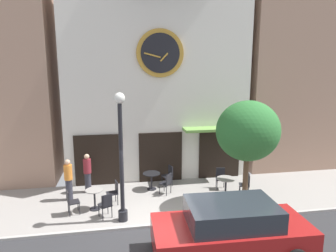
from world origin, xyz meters
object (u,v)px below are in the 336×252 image
Objects in this scene: street_lamp at (121,158)px; cafe_table_near_curb at (152,178)px; pedestrian_maroon at (88,173)px; street_tree at (248,131)px; cafe_chair_left_end at (114,191)px; cafe_chair_curbside at (221,177)px; cafe_table_near_door at (226,183)px; pedestrian_orange at (69,179)px; cafe_chair_facing_wall at (169,174)px; cafe_chair_by_entrance at (246,183)px; cafe_chair_corner at (106,204)px; parked_car_red at (231,230)px; cafe_chair_near_lamp at (71,200)px; cafe_table_rightmost at (95,196)px; cafe_chair_facing_street at (167,182)px.

cafe_table_near_curb is (1.28, 2.50, -1.70)m from street_lamp.
street_tree is at bearing -20.25° from pedestrian_maroon.
cafe_chair_left_end is (-4.93, 0.90, -2.35)m from street_tree.
street_tree is 4.46× the size of cafe_chair_curbside.
street_tree is 5.54m from cafe_chair_left_end.
pedestrian_orange is (-6.26, 0.72, 0.31)m from cafe_table_near_door.
cafe_table_near_curb is at bearing -158.55° from cafe_chair_facing_wall.
cafe_chair_by_entrance reaches higher than cafe_table_near_door.
street_tree is 4.46× the size of cafe_chair_corner.
cafe_chair_near_lamp is at bearing 145.76° from parked_car_red.
street_tree reaches higher than cafe_table_rightmost.
street_lamp is at bearing -44.36° from pedestrian_orange.
cafe_chair_by_entrance is (0.85, -0.10, -0.03)m from cafe_table_near_door.
cafe_chair_near_lamp is at bearing -162.83° from cafe_chair_facing_street.
cafe_chair_corner is 1.00× the size of cafe_chair_curbside.
cafe_chair_facing_street is (2.86, 0.87, 0.01)m from cafe_table_rightmost.
cafe_chair_facing_street is 4.47m from parked_car_red.
cafe_chair_near_lamp is 1.99m from pedestrian_maroon.
parked_car_red is (-1.73, -2.90, -2.12)m from street_tree.
cafe_chair_by_entrance is at bearing 13.39° from street_lamp.
cafe_table_near_curb is at bearing 32.94° from cafe_table_rightmost.
cafe_chair_facing_street and cafe_chair_curbside have the same top height.
pedestrian_orange is (-1.49, 1.76, 0.33)m from cafe_chair_corner.
pedestrian_maroon is at bearing 166.44° from cafe_chair_facing_street.
cafe_chair_facing_street is 0.54× the size of pedestrian_maroon.
pedestrian_orange is at bearing -135.57° from pedestrian_maroon.
cafe_table_rightmost is 0.18× the size of parked_car_red.
pedestrian_maroon is 1.00× the size of pedestrian_orange.
pedestrian_maroon is (-6.03, 2.22, -2.02)m from street_tree.
street_lamp reaches higher than cafe_chair_facing_wall.
street_lamp is 3.20m from pedestrian_orange.
cafe_chair_curbside is (4.26, 2.11, -1.70)m from street_lamp.
cafe_table_rightmost is (-1.01, 1.01, -1.72)m from street_lamp.
street_lamp reaches higher than cafe_chair_curbside.
cafe_chair_facing_street is at bearing 33.93° from cafe_chair_corner.
cafe_chair_facing_wall is 2.80m from cafe_chair_left_end.
pedestrian_orange is 0.38× the size of parked_car_red.
cafe_chair_facing_street is (0.57, -0.61, -0.00)m from cafe_table_near_curb.
cafe_table_rightmost is at bearing 174.25° from street_tree.
street_tree is at bearing 2.05° from cafe_chair_corner.
cafe_chair_curbside reaches higher than cafe_table_near_curb.
cafe_chair_near_lamp is at bearing -176.31° from cafe_chair_by_entrance.
cafe_chair_facing_wall is at bearing 161.89° from cafe_chair_curbside.
street_tree is 4.20m from cafe_chair_facing_wall.
cafe_table_rightmost is at bearing -155.08° from cafe_chair_left_end.
street_tree is 4.46× the size of cafe_chair_facing_street.
pedestrian_maroon reaches higher than cafe_chair_left_end.
cafe_chair_facing_wall is at bearing 151.27° from cafe_chair_by_entrance.
street_lamp is 3.14m from cafe_chair_facing_street.
cafe_chair_by_entrance is 1.00× the size of cafe_chair_near_lamp.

